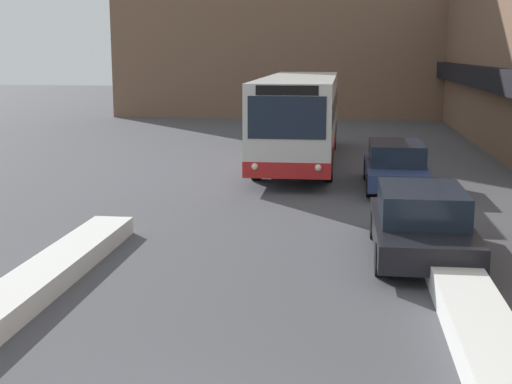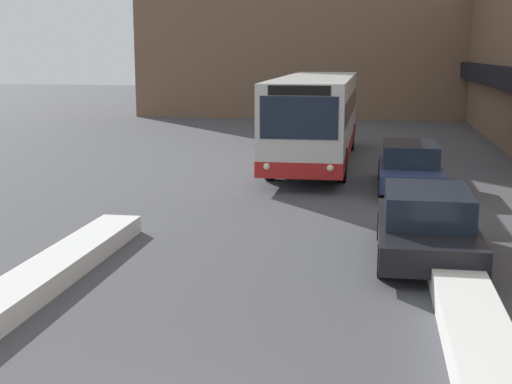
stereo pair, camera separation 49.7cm
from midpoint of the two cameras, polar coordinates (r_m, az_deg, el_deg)
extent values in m
cube|color=black|center=(30.20, 17.57, 8.66)|extent=(0.50, 60.00, 0.90)
cube|color=silver|center=(12.67, -19.00, -7.45)|extent=(0.90, 9.31, 0.38)
cube|color=silver|center=(13.21, 14.43, -6.24)|extent=(0.90, 10.53, 0.46)
cube|color=silver|center=(26.60, 3.02, 6.27)|extent=(2.56, 12.34, 2.73)
cube|color=red|center=(26.71, 2.99, 3.86)|extent=(2.58, 12.36, 0.48)
cube|color=#192333|center=(26.57, 3.03, 7.09)|extent=(2.58, 11.36, 0.75)
cube|color=#192333|center=(20.42, 1.77, 5.95)|extent=(2.25, 0.03, 1.23)
cube|color=black|center=(20.37, 1.79, 8.12)|extent=(1.79, 0.03, 0.28)
sphere|color=#F2EAC6|center=(20.69, -0.79, 2.05)|extent=(0.20, 0.20, 0.20)
sphere|color=#F2EAC6|center=(20.53, 4.31, 1.95)|extent=(0.20, 0.20, 0.20)
cylinder|color=black|center=(23.08, -0.57, 2.34)|extent=(0.28, 1.12, 1.12)
cylinder|color=black|center=(22.89, 5.19, 2.22)|extent=(0.28, 1.12, 1.12)
cylinder|color=black|center=(30.62, 1.34, 4.52)|extent=(0.28, 1.12, 1.12)
cylinder|color=black|center=(30.47, 5.69, 4.43)|extent=(0.28, 1.12, 1.12)
cube|color=black|center=(14.75, 12.11, -3.17)|extent=(1.89, 4.37, 0.52)
cube|color=#192333|center=(14.72, 12.17, -0.89)|extent=(1.66, 2.40, 0.63)
cylinder|color=black|center=(13.61, 16.20, -5.44)|extent=(0.20, 0.63, 0.63)
cylinder|color=black|center=(13.44, 8.88, -5.34)|extent=(0.20, 0.63, 0.63)
cylinder|color=black|center=(16.20, 14.73, -2.73)|extent=(0.20, 0.63, 0.63)
cylinder|color=black|center=(16.05, 8.60, -2.61)|extent=(0.20, 0.63, 0.63)
cube|color=navy|center=(22.05, 10.49, 1.62)|extent=(1.81, 4.66, 0.51)
cube|color=#192333|center=(22.08, 10.52, 3.13)|extent=(1.59, 2.56, 0.63)
cylinder|color=black|center=(20.73, 12.96, 0.39)|extent=(0.20, 0.65, 0.65)
cylinder|color=black|center=(20.62, 8.41, 0.50)|extent=(0.20, 0.65, 0.65)
cylinder|color=black|center=(23.56, 12.27, 1.69)|extent=(0.20, 0.65, 0.65)
cylinder|color=black|center=(23.47, 8.27, 1.80)|extent=(0.20, 0.65, 0.65)
camera|label=1|loc=(0.25, -91.16, -0.23)|focal=50.00mm
camera|label=2|loc=(0.25, 88.84, 0.23)|focal=50.00mm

